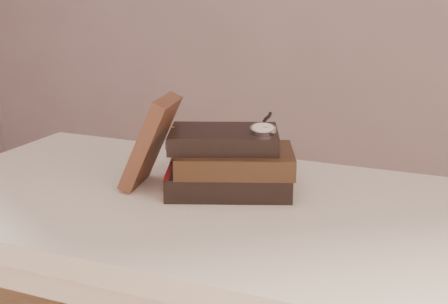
% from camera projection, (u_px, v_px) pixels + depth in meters
% --- Properties ---
extents(table, '(1.00, 0.60, 0.75)m').
position_uv_depth(table, '(176.00, 237.00, 1.15)').
color(table, beige).
rests_on(table, ground).
extents(book_stack, '(0.28, 0.23, 0.12)m').
position_uv_depth(book_stack, '(230.00, 163.00, 1.12)').
color(book_stack, black).
rests_on(book_stack, table).
extents(journal, '(0.12, 0.13, 0.18)m').
position_uv_depth(journal, '(150.00, 142.00, 1.13)').
color(journal, '#3C2117').
rests_on(journal, table).
extents(pocket_watch, '(0.06, 0.15, 0.02)m').
position_uv_depth(pocket_watch, '(263.00, 128.00, 1.09)').
color(pocket_watch, silver).
rests_on(pocket_watch, book_stack).
extents(eyeglasses, '(0.13, 0.14, 0.05)m').
position_uv_depth(eyeglasses, '(189.00, 145.00, 1.20)').
color(eyeglasses, silver).
rests_on(eyeglasses, book_stack).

